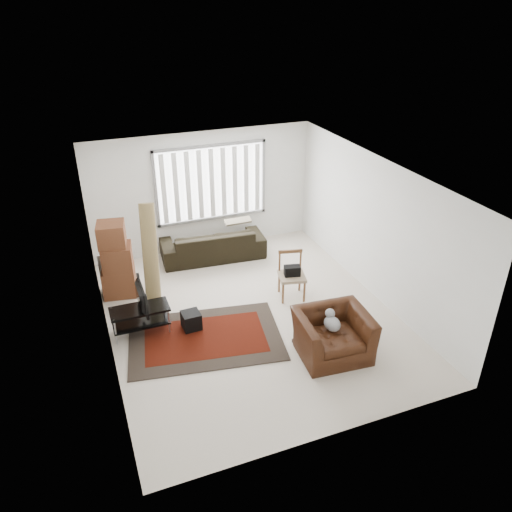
{
  "coord_description": "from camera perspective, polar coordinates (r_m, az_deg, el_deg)",
  "views": [
    {
      "loc": [
        -2.66,
        -7.09,
        5.28
      ],
      "look_at": [
        0.22,
        0.31,
        1.05
      ],
      "focal_mm": 35.0,
      "sensor_mm": 36.0,
      "label": 1
    }
  ],
  "objects": [
    {
      "name": "persian_rug",
      "position": [
        8.72,
        -5.82,
        -9.29
      ],
      "size": [
        2.83,
        2.13,
        0.02
      ],
      "color": "black",
      "rests_on": "ground"
    },
    {
      "name": "side_chair",
      "position": [
        9.56,
        4.11,
        -2.04
      ],
      "size": [
        0.59,
        0.59,
        0.91
      ],
      "rotation": [
        0.0,
        0.0,
        -0.23
      ],
      "color": "#8C765B",
      "rests_on": "ground"
    },
    {
      "name": "subwoofer",
      "position": [
        8.88,
        -7.41,
        -7.3
      ],
      "size": [
        0.32,
        0.32,
        0.31
      ],
      "primitive_type": "cube",
      "rotation": [
        0.0,
        0.0,
        0.04
      ],
      "color": "black",
      "rests_on": "persian_rug"
    },
    {
      "name": "sofa",
      "position": [
        11.04,
        -4.98,
        1.89
      ],
      "size": [
        2.33,
        1.16,
        0.87
      ],
      "primitive_type": "imported",
      "rotation": [
        0.0,
        0.0,
        3.06
      ],
      "color": "black",
      "rests_on": "ground"
    },
    {
      "name": "room",
      "position": [
        8.8,
        -1.61,
        4.45
      ],
      "size": [
        6.0,
        6.02,
        2.71
      ],
      "color": "beige",
      "rests_on": "ground"
    },
    {
      "name": "armchair",
      "position": [
        8.21,
        8.79,
        -8.57
      ],
      "size": [
        1.24,
        1.1,
        0.85
      ],
      "rotation": [
        0.0,
        0.0,
        -0.09
      ],
      "color": "#35180A",
      "rests_on": "ground"
    },
    {
      "name": "white_flatpack",
      "position": [
        10.22,
        -15.74,
        -1.73
      ],
      "size": [
        0.61,
        0.24,
        0.78
      ],
      "primitive_type": "cube",
      "rotation": [
        -0.19,
        0.0,
        0.01
      ],
      "color": "silver",
      "rests_on": "ground"
    },
    {
      "name": "rolled_rug",
      "position": [
        9.44,
        -11.99,
        0.12
      ],
      "size": [
        0.48,
        0.88,
        1.92
      ],
      "primitive_type": "cylinder",
      "rotation": [
        -0.3,
        0.0,
        -0.24
      ],
      "color": "olive",
      "rests_on": "ground"
    },
    {
      "name": "moving_boxes",
      "position": [
        9.89,
        -15.63,
        -0.67
      ],
      "size": [
        0.7,
        0.65,
        1.5
      ],
      "color": "brown",
      "rests_on": "ground"
    },
    {
      "name": "tv",
      "position": [
        8.64,
        -13.36,
        -4.57
      ],
      "size": [
        0.1,
        0.81,
        0.46
      ],
      "primitive_type": "imported",
      "rotation": [
        0.0,
        0.0,
        1.57
      ],
      "color": "black",
      "rests_on": "tv_stand"
    },
    {
      "name": "tv_stand",
      "position": [
        8.85,
        -13.1,
        -6.59
      ],
      "size": [
        1.0,
        0.45,
        0.5
      ],
      "color": "black",
      "rests_on": "ground"
    }
  ]
}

